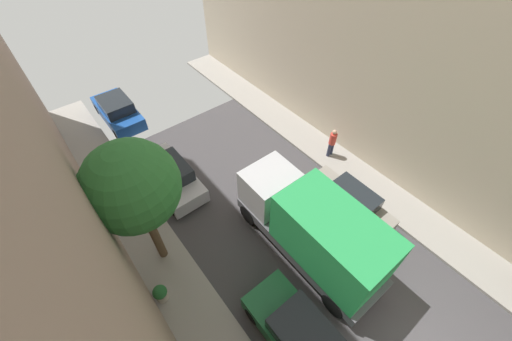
# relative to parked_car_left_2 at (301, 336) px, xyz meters

# --- Properties ---
(sidewalk_right) EXTENTS (2.00, 44.00, 0.15)m
(sidewalk_right) POSITION_rel_parked_car_left_2_xyz_m (7.70, -2.79, -0.64)
(sidewalk_right) COLOR gray
(sidewalk_right) RESTS_ON ground
(parked_car_left_2) EXTENTS (1.78, 4.20, 1.57)m
(parked_car_left_2) POSITION_rel_parked_car_left_2_xyz_m (0.00, 0.00, 0.00)
(parked_car_left_2) COLOR #1E6638
(parked_car_left_2) RESTS_ON ground
(parked_car_left_3) EXTENTS (1.78, 4.20, 1.57)m
(parked_car_left_3) POSITION_rel_parked_car_left_2_xyz_m (0.00, 9.01, 0.00)
(parked_car_left_3) COLOR silver
(parked_car_left_3) RESTS_ON ground
(parked_car_left_4) EXTENTS (1.78, 4.20, 1.57)m
(parked_car_left_4) POSITION_rel_parked_car_left_2_xyz_m (0.00, 15.70, 0.00)
(parked_car_left_4) COLOR #194799
(parked_car_left_4) RESTS_ON ground
(parked_car_right_2) EXTENTS (1.78, 4.20, 1.57)m
(parked_car_right_2) POSITION_rel_parked_car_left_2_xyz_m (5.40, 2.55, 0.00)
(parked_car_right_2) COLOR gray
(parked_car_right_2) RESTS_ON ground
(delivery_truck) EXTENTS (2.26, 6.60, 3.38)m
(delivery_truck) POSITION_rel_parked_car_left_2_xyz_m (2.70, 2.22, 1.07)
(delivery_truck) COLOR #4C4C51
(delivery_truck) RESTS_ON ground
(pedestrian) EXTENTS (0.40, 0.36, 1.72)m
(pedestrian) POSITION_rel_parked_car_left_2_xyz_m (7.65, 5.53, 0.35)
(pedestrian) COLOR #2D334C
(pedestrian) RESTS_ON sidewalk_right
(street_tree_0) EXTENTS (3.05, 3.05, 5.95)m
(street_tree_0) POSITION_rel_parked_car_left_2_xyz_m (-2.13, 5.84, 3.82)
(street_tree_0) COLOR brown
(street_tree_0) RESTS_ON sidewalk_left
(potted_plant_0) EXTENTS (0.52, 0.52, 0.82)m
(potted_plant_0) POSITION_rel_parked_car_left_2_xyz_m (-2.99, 4.23, -0.13)
(potted_plant_0) COLOR #B2A899
(potted_plant_0) RESTS_ON sidewalk_left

